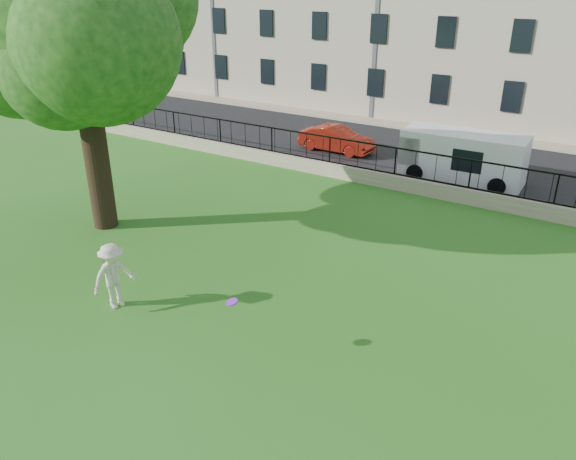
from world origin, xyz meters
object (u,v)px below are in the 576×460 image
Objects in this scene: tree at (75,15)px; man at (114,276)px; red_sedan at (336,139)px; frisbee at (232,302)px; white_van at (463,157)px.

tree is 8.25m from man.
frisbee is at bearing -158.80° from red_sedan.
white_van is at bearing 87.26° from frisbee.
red_sedan is at bearing 110.37° from frisbee.
frisbee is at bearing -75.88° from man.
white_van is (0.70, 14.62, -0.31)m from frisbee.
man reaches higher than frisbee.
red_sedan is at bearing 78.26° from tree.
man is 6.65× the size of frisbee.
tree is 2.74× the size of red_sedan.
man is (4.54, -3.47, -5.95)m from tree.
red_sedan is 0.76× the size of white_van.
man is 0.48× the size of red_sedan.
tree reaches higher than red_sedan.
man reaches higher than red_sedan.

